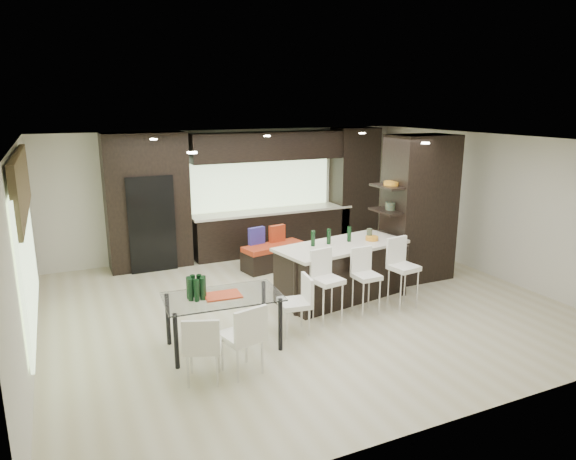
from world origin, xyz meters
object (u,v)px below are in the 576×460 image
stool_mid (366,288)px  bench (274,256)px  stool_right (403,280)px  chair_near (242,341)px  kitchen_island (341,271)px  chair_end (294,307)px  dining_table (223,322)px  chair_far (203,350)px  stool_left (328,293)px  floor_vase (368,260)px

stool_mid → bench: 2.74m
stool_right → chair_near: (-3.10, -0.91, -0.04)m
kitchen_island → chair_end: size_ratio=2.88×
kitchen_island → chair_near: kitchen_island is taller
stool_right → bench: bearing=104.5°
bench → dining_table: (-1.97, -2.88, 0.12)m
bench → chair_end: (-0.91, -2.88, 0.15)m
chair_near → chair_far: (-0.48, 0.01, -0.02)m
bench → chair_near: chair_near is taller
bench → chair_near: 4.13m
kitchen_island → bench: kitchen_island is taller
chair_near → chair_far: size_ratio=1.06×
stool_left → dining_table: 1.71m
kitchen_island → floor_vase: size_ratio=2.01×
kitchen_island → stool_right: (0.70, -0.79, -0.01)m
stool_right → chair_near: size_ratio=1.09×
chair_near → chair_end: chair_near is taller
chair_far → chair_end: (1.55, 0.73, -0.00)m
floor_vase → bench: bearing=119.2°
bench → stool_mid: bearing=-92.3°
stool_left → chair_near: bearing=-161.5°
chair_near → chair_far: chair_near is taller
stool_left → stool_mid: 0.70m
stool_left → chair_near: 1.93m
kitchen_island → stool_left: (-0.70, -0.79, -0.02)m
chair_far → chair_near: bearing=18.9°
floor_vase → chair_far: size_ratio=1.42×
floor_vase → chair_near: floor_vase is taller
stool_mid → chair_far: stool_mid is taller
stool_mid → dining_table: stool_mid is taller
bench → floor_vase: floor_vase is taller
floor_vase → dining_table: size_ratio=0.73×
kitchen_island → stool_left: size_ratio=2.52×
stool_right → bench: stool_right is taller
stool_right → chair_far: stool_right is taller
bench → kitchen_island: bearing=-88.8°
dining_table → chair_far: size_ratio=1.94×
chair_far → stool_mid: bearing=37.9°
chair_near → chair_end: (1.07, 0.74, -0.03)m
chair_near → floor_vase: bearing=17.5°
bench → chair_near: bearing=-129.9°
kitchen_island → chair_near: bearing=-155.0°
stool_mid → floor_vase: 1.06m
stool_right → chair_near: bearing=-171.7°
stool_right → dining_table: (-3.10, -0.16, -0.09)m
stool_mid → chair_end: stool_mid is taller
kitchen_island → chair_end: 1.64m
stool_left → chair_far: (-2.19, -0.90, -0.05)m
stool_left → chair_near: size_ratio=1.07×
stool_left → chair_end: (-0.64, -0.17, -0.06)m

